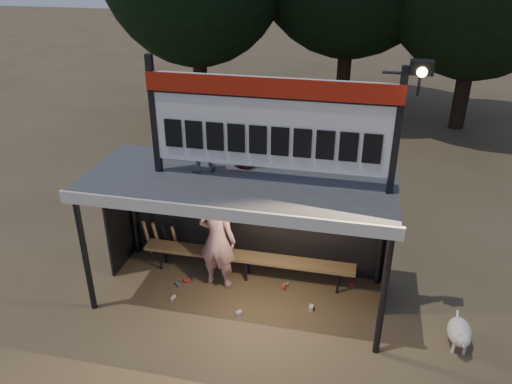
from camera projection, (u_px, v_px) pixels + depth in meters
ground at (240, 294)px, 9.02m from camera, size 80.00×80.00×0.00m
player at (217, 240)px, 8.88m from camera, size 0.76×0.55×1.92m
child_a at (199, 142)px, 8.03m from camera, size 0.61×0.56×1.02m
child_b at (244, 140)px, 8.19m from camera, size 0.55×0.46×0.96m
dugout_shelter at (242, 198)px, 8.40m from camera, size 5.10×2.08×2.32m
scoreboard_assembly at (273, 121)px, 7.41m from camera, size 4.10×0.27×1.99m
bench at (247, 258)px, 9.30m from camera, size 4.00×0.35×0.48m
dog at (460, 333)px, 7.72m from camera, size 0.36×0.81×0.49m
bats at (162, 239)px, 9.89m from camera, size 0.68×0.35×0.84m
litter at (253, 292)px, 9.02m from camera, size 3.25×1.38×0.08m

